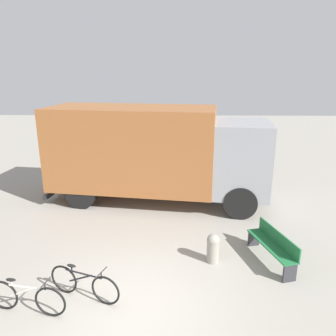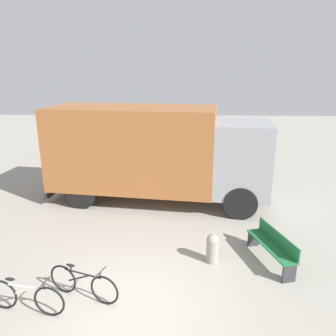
{
  "view_description": "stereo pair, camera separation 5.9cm",
  "coord_description": "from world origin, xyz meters",
  "px_view_note": "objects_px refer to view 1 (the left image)",
  "views": [
    {
      "loc": [
        0.88,
        -5.67,
        4.69
      ],
      "look_at": [
        0.72,
        3.81,
        1.86
      ],
      "focal_mm": 35.0,
      "sensor_mm": 36.0,
      "label": 1
    },
    {
      "loc": [
        0.94,
        -5.67,
        4.69
      ],
      "look_at": [
        0.72,
        3.81,
        1.86
      ],
      "focal_mm": 35.0,
      "sensor_mm": 36.0,
      "label": 2
    }
  ],
  "objects_px": {
    "bicycle_near": "(26,297)",
    "bollard_near_bench": "(213,247)",
    "bicycle_middle": "(84,284)",
    "delivery_truck": "(154,150)",
    "park_bench": "(273,245)"
  },
  "relations": [
    {
      "from": "delivery_truck",
      "to": "bicycle_near",
      "type": "xyz_separation_m",
      "value": [
        -2.23,
        -6.02,
        -1.57
      ]
    },
    {
      "from": "bicycle_near",
      "to": "bollard_near_bench",
      "type": "xyz_separation_m",
      "value": [
        3.94,
        1.91,
        0.06
      ]
    },
    {
      "from": "delivery_truck",
      "to": "bicycle_middle",
      "type": "xyz_separation_m",
      "value": [
        -1.19,
        -5.57,
        -1.57
      ]
    },
    {
      "from": "bicycle_near",
      "to": "bollard_near_bench",
      "type": "relative_size",
      "value": 2.21
    },
    {
      "from": "park_bench",
      "to": "bicycle_middle",
      "type": "distance_m",
      "value": 4.66
    },
    {
      "from": "bicycle_near",
      "to": "park_bench",
      "type": "bearing_deg",
      "value": 29.63
    },
    {
      "from": "bicycle_middle",
      "to": "bollard_near_bench",
      "type": "relative_size",
      "value": 2.11
    },
    {
      "from": "delivery_truck",
      "to": "bicycle_middle",
      "type": "height_order",
      "value": "delivery_truck"
    },
    {
      "from": "bicycle_near",
      "to": "bicycle_middle",
      "type": "bearing_deg",
      "value": 33.9
    },
    {
      "from": "bicycle_middle",
      "to": "delivery_truck",
      "type": "bearing_deg",
      "value": 98.17
    },
    {
      "from": "bollard_near_bench",
      "to": "bicycle_near",
      "type": "bearing_deg",
      "value": -154.1
    },
    {
      "from": "delivery_truck",
      "to": "bollard_near_bench",
      "type": "distance_m",
      "value": 4.7
    },
    {
      "from": "bollard_near_bench",
      "to": "park_bench",
      "type": "bearing_deg",
      "value": 0.67
    },
    {
      "from": "park_bench",
      "to": "bollard_near_bench",
      "type": "height_order",
      "value": "park_bench"
    },
    {
      "from": "bicycle_middle",
      "to": "bollard_near_bench",
      "type": "xyz_separation_m",
      "value": [
        2.9,
        1.45,
        0.06
      ]
    }
  ]
}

